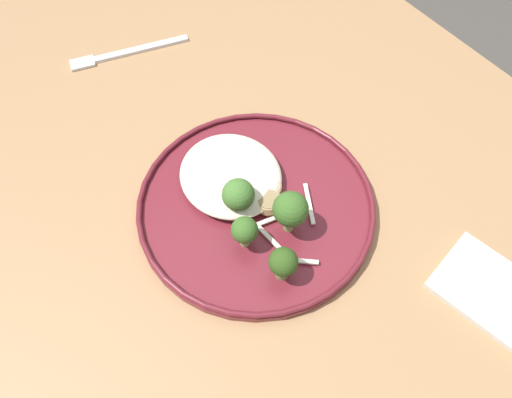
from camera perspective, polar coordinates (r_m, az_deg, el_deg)
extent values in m
plane|color=#47423D|center=(1.25, -0.95, -21.70)|extent=(6.00, 6.00, 0.00)
cube|color=#9E754C|center=(0.56, -1.99, -7.16)|extent=(1.40, 1.00, 0.04)
cube|color=olive|center=(1.35, -0.38, 16.42)|extent=(0.06, 0.06, 0.70)
cylinder|color=maroon|center=(0.57, 0.00, -0.82)|extent=(0.29, 0.29, 0.01)
torus|color=maroon|center=(0.56, 0.00, -0.36)|extent=(0.29, 0.29, 0.01)
ellipsoid|color=beige|center=(0.58, -3.14, 3.01)|extent=(0.13, 0.12, 0.02)
cylinder|color=#DBB77A|center=(0.59, -2.37, 3.96)|extent=(0.03, 0.03, 0.01)
cylinder|color=#8E774F|center=(0.58, -2.39, 4.34)|extent=(0.02, 0.02, 0.00)
cylinder|color=beige|center=(0.58, -6.38, 2.52)|extent=(0.02, 0.02, 0.01)
cylinder|color=#988766|center=(0.57, -6.43, 2.87)|extent=(0.02, 0.02, 0.00)
cylinder|color=beige|center=(0.57, 1.81, 1.23)|extent=(0.03, 0.03, 0.01)
cylinder|color=#988766|center=(0.56, 1.83, 1.58)|extent=(0.02, 0.02, 0.00)
cylinder|color=#DBB77A|center=(0.55, 1.60, -0.45)|extent=(0.03, 0.03, 0.01)
cylinder|color=#8E774F|center=(0.55, 1.62, -0.03)|extent=(0.03, 0.03, 0.00)
cylinder|color=#89A356|center=(0.55, -2.12, -0.79)|extent=(0.02, 0.02, 0.02)
sphere|color=#42702D|center=(0.53, -2.20, 0.55)|extent=(0.04, 0.04, 0.04)
cylinder|color=#7A994C|center=(0.51, 3.25, -8.78)|extent=(0.02, 0.02, 0.02)
sphere|color=#2D4C19|center=(0.49, 3.37, -7.72)|extent=(0.03, 0.03, 0.03)
cylinder|color=#89A356|center=(0.54, 4.08, -2.83)|extent=(0.02, 0.02, 0.03)
sphere|color=#386023|center=(0.51, 4.27, -1.23)|extent=(0.04, 0.04, 0.04)
cylinder|color=#89A356|center=(0.53, -1.41, -4.88)|extent=(0.01, 0.01, 0.02)
sphere|color=#386023|center=(0.51, -1.46, -3.76)|extent=(0.03, 0.03, 0.03)
cube|color=silver|center=(0.56, 6.76, -0.83)|extent=(0.05, 0.03, 0.00)
cube|color=silver|center=(0.55, 2.87, -2.15)|extent=(0.02, 0.06, 0.00)
cube|color=silver|center=(0.54, 1.99, -5.14)|extent=(0.05, 0.01, 0.00)
cube|color=silver|center=(0.53, 5.53, -7.60)|extent=(0.03, 0.03, 0.00)
cube|color=silver|center=(0.79, -13.86, 17.48)|extent=(0.04, 0.15, 0.00)
cube|color=silver|center=(0.79, -20.54, 15.37)|extent=(0.03, 0.04, 0.00)
cube|color=silver|center=(0.58, 28.28, -10.97)|extent=(0.17, 0.12, 0.01)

